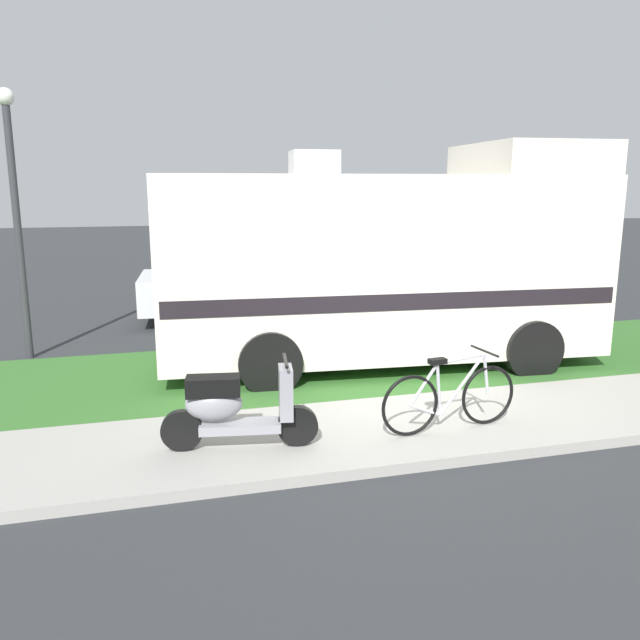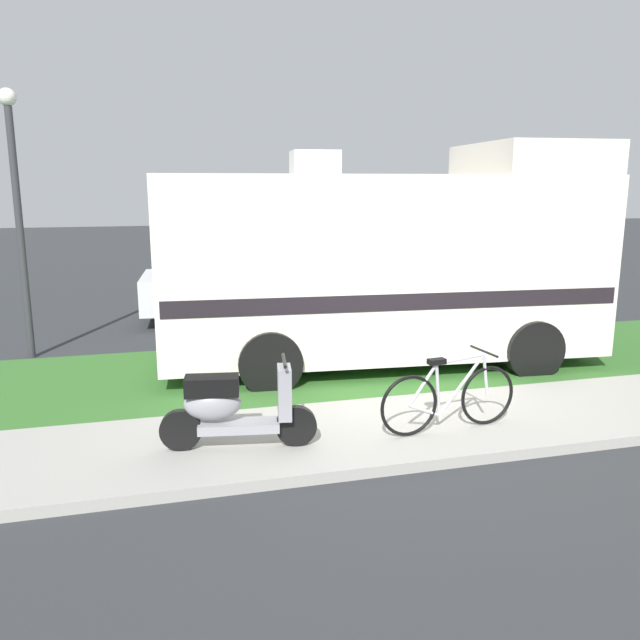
# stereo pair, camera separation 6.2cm
# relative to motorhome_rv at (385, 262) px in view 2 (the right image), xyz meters

# --- Properties ---
(ground_plane) EXTENTS (80.00, 80.00, 0.00)m
(ground_plane) POSITION_rel_motorhome_rv_xyz_m (-0.73, -1.73, -1.68)
(ground_plane) COLOR #2D3033
(sidewalk) EXTENTS (24.00, 2.00, 0.12)m
(sidewalk) POSITION_rel_motorhome_rv_xyz_m (-0.73, -2.93, -1.62)
(sidewalk) COLOR #9E9B93
(sidewalk) RESTS_ON ground
(grass_strip) EXTENTS (24.00, 3.40, 0.08)m
(grass_strip) POSITION_rel_motorhome_rv_xyz_m (-0.73, -0.23, -1.64)
(grass_strip) COLOR #336628
(grass_strip) RESTS_ON ground
(motorhome_rv) EXTENTS (6.96, 3.07, 3.52)m
(motorhome_rv) POSITION_rel_motorhome_rv_xyz_m (0.00, 0.00, 0.00)
(motorhome_rv) COLOR silver
(motorhome_rv) RESTS_ON ground
(scooter) EXTENTS (1.66, 0.56, 0.97)m
(scooter) POSITION_rel_motorhome_rv_xyz_m (-2.84, -3.08, -1.10)
(scooter) COLOR black
(scooter) RESTS_ON ground
(bicycle) EXTENTS (1.73, 0.52, 0.91)m
(bicycle) POSITION_rel_motorhome_rv_xyz_m (-0.39, -3.21, -1.17)
(bicycle) COLOR black
(bicycle) RESTS_ON ground
(pickup_truck_near) EXTENTS (5.80, 2.54, 1.80)m
(pickup_truck_near) POSITION_rel_motorhome_rv_xyz_m (-0.34, 4.09, -0.72)
(pickup_truck_near) COLOR silver
(pickup_truck_near) RESTS_ON ground
(street_lamp_post) EXTENTS (0.28, 0.28, 4.36)m
(street_lamp_post) POSITION_rel_motorhome_rv_xyz_m (-5.64, 1.87, 0.96)
(street_lamp_post) COLOR #333338
(street_lamp_post) RESTS_ON ground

